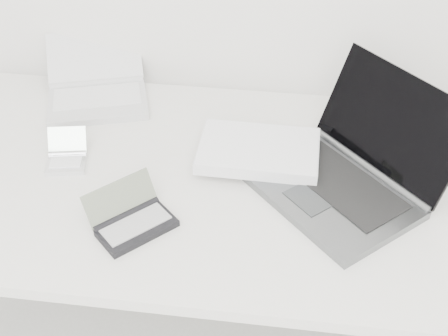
# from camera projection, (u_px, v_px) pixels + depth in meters

# --- Properties ---
(desk) EXTENTS (1.60, 0.80, 0.73)m
(desk) POSITION_uv_depth(u_px,v_px,m) (238.00, 193.00, 1.53)
(desk) COLOR white
(desk) RESTS_ON ground
(laptop_large) EXTENTS (0.62, 0.53, 0.24)m
(laptop_large) POSITION_uv_depth(u_px,v_px,m) (315.00, 164.00, 1.48)
(laptop_large) COLOR slate
(laptop_large) RESTS_ON desk
(netbook_open_white) EXTENTS (0.36, 0.40, 0.12)m
(netbook_open_white) POSITION_uv_depth(u_px,v_px,m) (97.00, 89.00, 1.77)
(netbook_open_white) COLOR silver
(netbook_open_white) RESTS_ON desk
(pda_silver) EXTENTS (0.11, 0.13, 0.07)m
(pda_silver) POSITION_uv_depth(u_px,v_px,m) (67.00, 158.00, 1.54)
(pda_silver) COLOR silver
(pda_silver) RESTS_ON desk
(palmtop_charcoal) EXTENTS (0.21, 0.21, 0.08)m
(palmtop_charcoal) POSITION_uv_depth(u_px,v_px,m) (132.00, 220.00, 1.36)
(palmtop_charcoal) COLOR black
(palmtop_charcoal) RESTS_ON desk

